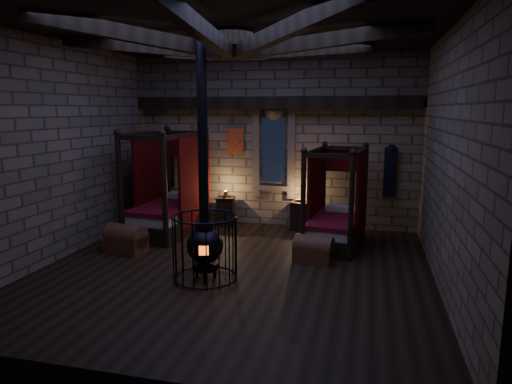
% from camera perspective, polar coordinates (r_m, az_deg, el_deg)
% --- Properties ---
extents(room, '(7.02, 7.02, 4.29)m').
position_cam_1_polar(room, '(8.09, -2.77, 16.30)').
color(room, black).
rests_on(room, ground).
extents(bed_left, '(1.34, 2.34, 2.37)m').
position_cam_1_polar(bed_left, '(11.05, -10.74, -1.96)').
color(bed_left, black).
rests_on(bed_left, ground).
extents(bed_right, '(1.27, 2.09, 2.07)m').
position_cam_1_polar(bed_right, '(10.02, 9.94, -3.63)').
color(bed_right, black).
rests_on(bed_right, ground).
extents(trunk_left, '(0.87, 0.62, 0.59)m').
position_cam_1_polar(trunk_left, '(9.80, -15.96, -5.72)').
color(trunk_left, brown).
rests_on(trunk_left, ground).
extents(trunk_right, '(0.80, 0.58, 0.53)m').
position_cam_1_polar(trunk_right, '(8.89, 7.22, -7.20)').
color(trunk_right, brown).
rests_on(trunk_right, ground).
extents(nightstand_left, '(0.52, 0.50, 0.90)m').
position_cam_1_polar(nightstand_left, '(11.51, -3.79, -2.36)').
color(nightstand_left, black).
rests_on(nightstand_left, ground).
extents(nightstand_right, '(0.47, 0.45, 0.76)m').
position_cam_1_polar(nightstand_right, '(11.14, 5.47, -2.94)').
color(nightstand_right, black).
rests_on(nightstand_right, ground).
extents(stove, '(1.11, 1.11, 4.05)m').
position_cam_1_polar(stove, '(7.85, -6.41, -6.31)').
color(stove, black).
rests_on(stove, ground).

